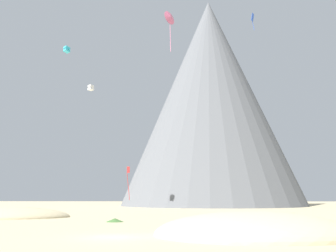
% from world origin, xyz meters
% --- Properties ---
extents(ground_plane, '(400.00, 400.00, 0.00)m').
position_xyz_m(ground_plane, '(0.00, 0.00, 0.00)').
color(ground_plane, '#CCBA8E').
extents(dune_foreground_right, '(18.45, 15.27, 2.75)m').
position_xyz_m(dune_foreground_right, '(-18.87, 23.85, 0.00)').
color(dune_foreground_right, '#CCBA8E').
rests_on(dune_foreground_right, ground_plane).
extents(dune_midground, '(15.39, 12.99, 3.44)m').
position_xyz_m(dune_midground, '(10.03, 1.71, 0.00)').
color(dune_midground, beige).
rests_on(dune_midground, ground_plane).
extents(bush_far_right, '(1.94, 1.94, 0.71)m').
position_xyz_m(bush_far_right, '(17.93, 12.68, 0.36)').
color(bush_far_right, '#668C4C').
rests_on(bush_far_right, ground_plane).
extents(bush_near_left, '(1.60, 1.60, 0.46)m').
position_xyz_m(bush_near_left, '(16.96, 19.13, 0.23)').
color(bush_near_left, '#568442').
rests_on(bush_near_left, ground_plane).
extents(bush_far_left, '(3.67, 3.67, 0.72)m').
position_xyz_m(bush_far_left, '(10.70, 16.86, 0.36)').
color(bush_far_left, '#568442').
rests_on(bush_far_left, ground_plane).
extents(bush_ridge_crest, '(2.86, 2.86, 0.41)m').
position_xyz_m(bush_ridge_crest, '(-3.04, 16.01, 0.20)').
color(bush_ridge_crest, '#477238').
rests_on(bush_ridge_crest, ground_plane).
extents(rock_massif, '(62.62, 62.62, 67.96)m').
position_xyz_m(rock_massif, '(12.61, 92.23, 32.78)').
color(rock_massif, slate).
rests_on(rock_massif, ground_plane).
extents(kite_blue_high, '(0.69, 0.84, 3.44)m').
position_xyz_m(kite_blue_high, '(17.49, 40.47, 35.88)').
color(kite_blue_high, blue).
extents(kite_red_low, '(0.57, 0.40, 5.48)m').
position_xyz_m(kite_red_low, '(-4.79, 35.36, 5.83)').
color(kite_red_low, red).
extents(kite_white_high, '(1.43, 1.43, 1.14)m').
position_xyz_m(kite_white_high, '(-16.55, 53.36, 26.66)').
color(kite_white_high, white).
extents(kite_cyan_high, '(1.45, 1.47, 1.25)m').
position_xyz_m(kite_cyan_high, '(-18.80, 42.77, 31.46)').
color(kite_cyan_high, '#33BCDB').
extents(kite_rainbow_high, '(1.84, 2.09, 6.42)m').
position_xyz_m(kite_rainbow_high, '(2.73, 24.21, 28.38)').
color(kite_rainbow_high, '#E5668C').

